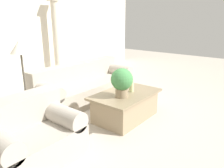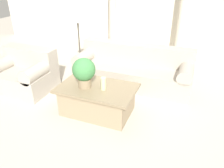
# 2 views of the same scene
# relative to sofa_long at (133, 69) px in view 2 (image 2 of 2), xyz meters

# --- Properties ---
(ground_plane) EXTENTS (16.00, 16.00, 0.00)m
(ground_plane) POSITION_rel_sofa_long_xyz_m (-0.38, -0.88, -0.33)
(ground_plane) COLOR #BCB2A3
(sofa_long) EXTENTS (2.46, 0.89, 0.82)m
(sofa_long) POSITION_rel_sofa_long_xyz_m (0.00, 0.00, 0.00)
(sofa_long) COLOR #ADA393
(sofa_long) RESTS_ON ground_plane
(loveseat) EXTENTS (1.17, 0.89, 0.82)m
(loveseat) POSITION_rel_sofa_long_xyz_m (-2.02, -1.04, 0.02)
(loveseat) COLOR #AFA698
(loveseat) RESTS_ON ground_plane
(coffee_table) EXTENTS (1.30, 0.81, 0.49)m
(coffee_table) POSITION_rel_sofa_long_xyz_m (-0.24, -1.31, -0.08)
(coffee_table) COLOR #998466
(coffee_table) RESTS_ON ground_plane
(potted_plant) EXTENTS (0.38, 0.38, 0.50)m
(potted_plant) POSITION_rel_sofa_long_xyz_m (-0.44, -1.37, 0.45)
(potted_plant) COLOR #937F60
(potted_plant) RESTS_ON coffee_table
(pillar_candle) EXTENTS (0.08, 0.08, 0.21)m
(pillar_candle) POSITION_rel_sofa_long_xyz_m (-0.11, -1.35, 0.27)
(pillar_candle) COLOR beige
(pillar_candle) RESTS_ON coffee_table
(floor_lamp) EXTENTS (0.35, 0.35, 1.46)m
(floor_lamp) POSITION_rel_sofa_long_xyz_m (-1.36, 0.12, 0.89)
(floor_lamp) COLOR #4C473D
(floor_lamp) RESTS_ON ground_plane
(column_left) EXTENTS (0.29, 0.29, 2.31)m
(column_left) POSITION_rel_sofa_long_xyz_m (-1.21, 1.84, 0.85)
(column_left) COLOR beige
(column_left) RESTS_ON ground_plane
(column_right) EXTENTS (0.29, 0.29, 2.31)m
(column_right) POSITION_rel_sofa_long_xyz_m (0.72, 1.84, 0.85)
(column_right) COLOR beige
(column_right) RESTS_ON ground_plane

